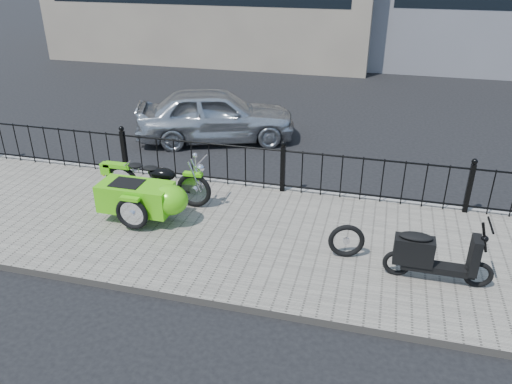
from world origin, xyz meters
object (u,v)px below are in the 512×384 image
(motorcycle_sidecar, at_px, (149,194))
(sedan_car, at_px, (216,115))
(scooter, at_px, (431,256))
(spare_tire, at_px, (346,241))

(motorcycle_sidecar, relative_size, sedan_car, 0.56)
(motorcycle_sidecar, xyz_separation_m, scooter, (4.83, -0.69, -0.06))
(sedan_car, bearing_deg, spare_tire, -161.63)
(spare_tire, bearing_deg, motorcycle_sidecar, 173.92)
(motorcycle_sidecar, bearing_deg, sedan_car, 93.30)
(spare_tire, xyz_separation_m, sedan_car, (-3.84, 4.87, 0.28))
(motorcycle_sidecar, distance_m, sedan_car, 4.49)
(scooter, height_order, spare_tire, scooter)
(motorcycle_sidecar, distance_m, scooter, 4.88)
(motorcycle_sidecar, bearing_deg, spare_tire, -6.08)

